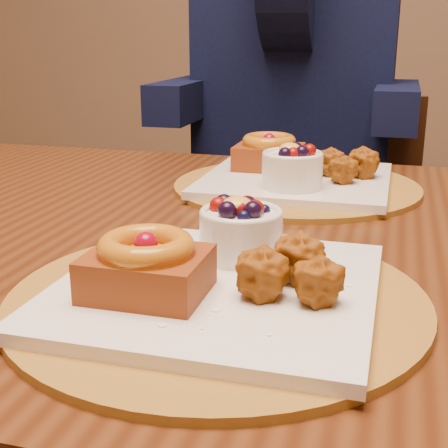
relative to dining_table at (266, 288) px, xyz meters
The scene contains 5 objects.
dining_table is the anchor object (origin of this frame).
place_setting_near 0.24m from the dining_table, 90.57° to the right, with size 0.38×0.38×0.08m.
place_setting_far 0.24m from the dining_table, 90.68° to the left, with size 0.38×0.38×0.08m.
chair_far 0.77m from the dining_table, 88.85° to the left, with size 0.43×0.43×0.84m.
diner 0.84m from the dining_table, 97.12° to the left, with size 0.56×0.53×0.91m.
Camera 1 is at (0.22, -0.63, 0.99)m, focal length 50.00 mm.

